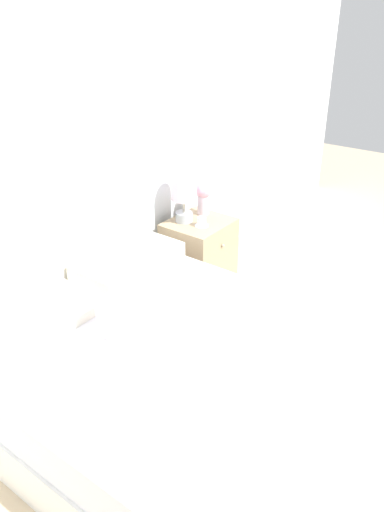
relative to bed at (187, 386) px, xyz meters
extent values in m
plane|color=#CCB28E|center=(0.00, 1.01, -0.28)|extent=(12.00, 12.00, 0.00)
cube|color=white|center=(0.00, 1.08, 1.02)|extent=(8.00, 0.06, 2.60)
cube|color=white|center=(0.00, -0.08, -0.14)|extent=(1.64, 2.19, 0.28)
cube|color=white|center=(0.00, -0.08, 0.11)|extent=(1.61, 2.15, 0.23)
cube|color=silver|center=(0.00, 0.99, 0.30)|extent=(1.67, 0.05, 1.17)
cube|color=white|center=(-0.39, 0.76, 0.30)|extent=(0.69, 0.36, 0.14)
cube|color=white|center=(0.39, 0.76, 0.30)|extent=(0.69, 0.36, 0.14)
cube|color=white|center=(0.00, 0.38, 0.34)|extent=(0.36, 0.13, 0.22)
cube|color=tan|center=(1.17, 0.78, 0.02)|extent=(0.47, 0.42, 0.60)
sphere|color=#B2AD93|center=(1.17, 0.57, 0.18)|extent=(0.02, 0.02, 0.02)
cylinder|color=#A8B2BC|center=(1.11, 0.88, 0.35)|extent=(0.13, 0.13, 0.07)
cylinder|color=#B7B29E|center=(1.11, 0.88, 0.44)|extent=(0.02, 0.02, 0.10)
cylinder|color=silver|center=(1.11, 0.88, 0.58)|extent=(0.19, 0.19, 0.18)
cylinder|color=silver|center=(1.31, 0.85, 0.39)|extent=(0.09, 0.09, 0.15)
sphere|color=#EFB2C6|center=(1.31, 0.85, 0.52)|extent=(0.15, 0.15, 0.15)
sphere|color=#609356|center=(1.34, 0.85, 0.48)|extent=(0.07, 0.07, 0.07)
cylinder|color=white|center=(1.11, 0.72, 0.32)|extent=(0.10, 0.10, 0.01)
cylinder|color=white|center=(1.11, 0.72, 0.35)|extent=(0.06, 0.06, 0.06)
camera|label=1|loc=(-1.56, -1.21, 1.79)|focal=35.00mm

